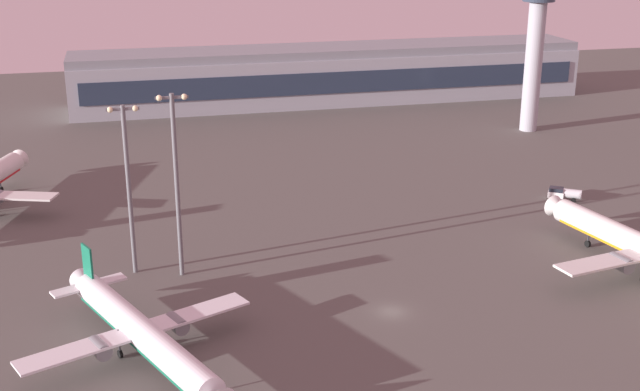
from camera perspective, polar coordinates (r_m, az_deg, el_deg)
name	(u,v)px	position (r m, az deg, el deg)	size (l,w,h in m)	color
ground_plane	(391,312)	(116.53, 5.01, -8.09)	(416.00, 416.00, 0.00)	#56544F
terminal_building	(331,74)	(246.96, 0.78, 8.47)	(151.38, 22.40, 16.40)	#9EA3AD
control_tower	(535,39)	(216.12, 14.82, 10.55)	(8.00, 8.00, 41.18)	#A8A8B2
airplane_taxiway_distant	(140,331)	(105.35, -12.45, -9.26)	(29.49, 37.35, 10.10)	white
fuel_truck	(563,193)	(167.02, 16.64, 0.16)	(6.38, 5.31, 2.35)	white
apron_light_west	(176,175)	(123.65, -10.00, 1.40)	(4.80, 0.90, 28.58)	slate
apron_light_east	(128,180)	(126.35, -13.24, 1.08)	(4.80, 0.90, 26.64)	slate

